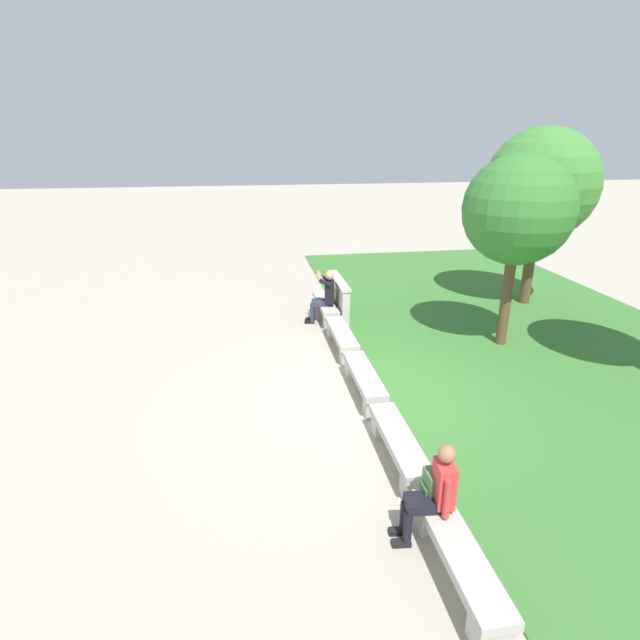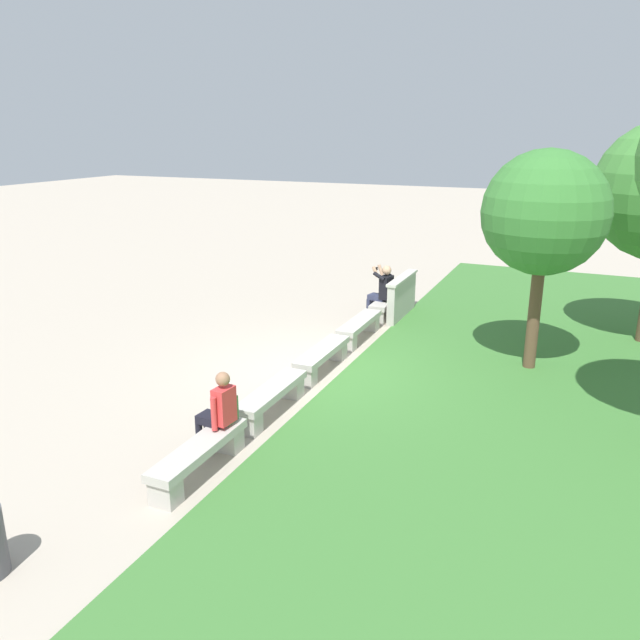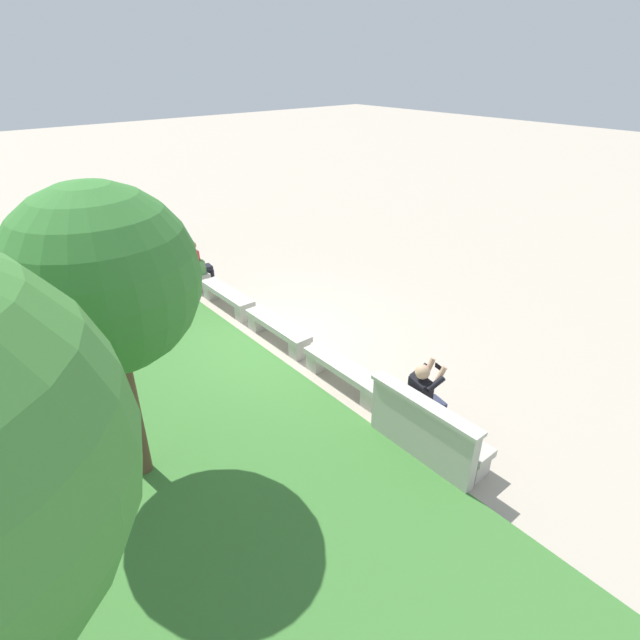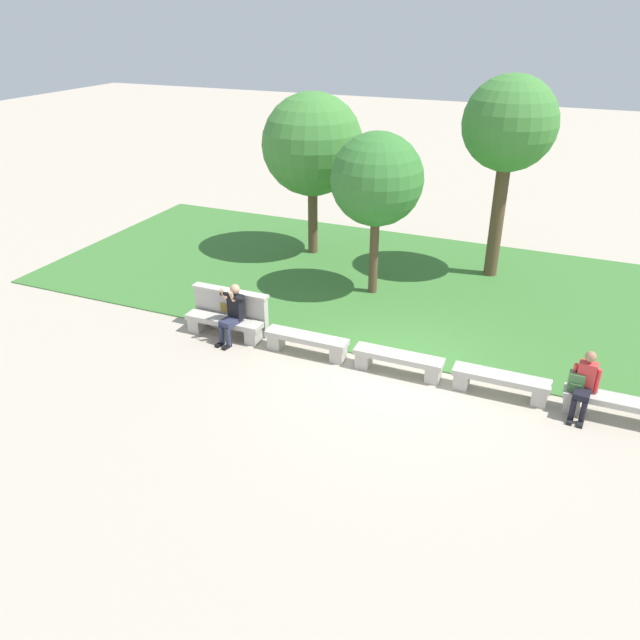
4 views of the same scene
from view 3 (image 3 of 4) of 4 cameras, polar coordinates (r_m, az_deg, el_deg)
The scene contains 13 objects.
ground_plane at distance 10.41m, azimuth -4.81°, elevation -2.48°, with size 80.00×80.00×0.00m, color #B2A593.
grass_strip at distance 9.13m, azimuth -28.27°, elevation -11.06°, with size 21.96×8.00×0.03m, color #3D7533.
bench_main at distance 7.84m, azimuth 12.98°, elevation -12.24°, with size 1.83×0.40×0.45m.
bench_near at distance 8.90m, azimuth 2.75°, elevation -5.97°, with size 1.83×0.40×0.45m.
bench_mid at distance 10.27m, azimuth -4.87°, elevation -1.06°, with size 1.83×0.40×0.45m.
bench_far at distance 11.82m, azimuth -10.58°, elevation 2.65°, with size 1.83×0.40×0.45m.
bench_end at distance 13.50m, azimuth -14.94°, elevation 5.46°, with size 1.83×0.40×0.45m.
backrest_wall_with_plaque at distance 7.48m, azimuth 11.51°, elevation -12.11°, with size 1.87×0.24×1.01m.
person_photographer at distance 7.75m, azimuth 11.99°, elevation -8.50°, with size 0.52×0.77×1.32m.
person_distant at distance 12.89m, azimuth -13.71°, elevation 6.33°, with size 0.48×0.70×1.26m.
backpack at distance 12.77m, azimuth -13.60°, elevation 5.91°, with size 0.28×0.24×0.43m.
tree_left_background at distance 6.30m, azimuth -23.56°, elevation 4.12°, with size 2.26×2.26×4.11m.
trash_bin at distance 15.99m, azimuth -16.06°, elevation 9.14°, with size 0.44×0.44×0.75m, color #4C4C51.
Camera 3 is at (-7.44, 5.03, 5.28)m, focal length 28.00 mm.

